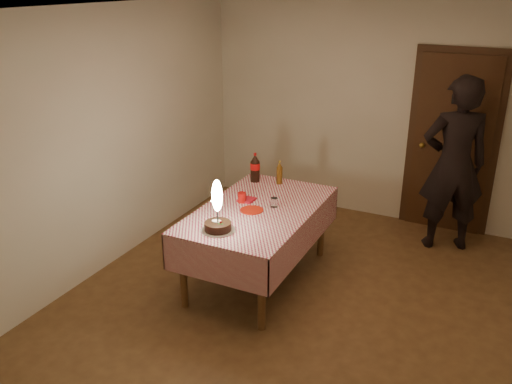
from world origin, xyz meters
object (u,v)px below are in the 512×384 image
at_px(cola_bottle, 255,168).
at_px(amber_bottle_left, 279,173).
at_px(birthday_cake, 218,216).
at_px(clear_cup, 274,202).
at_px(dining_table, 258,218).
at_px(red_cup, 242,198).
at_px(red_plate, 252,210).
at_px(photographer, 454,165).

height_order(cola_bottle, amber_bottle_left, cola_bottle).
relative_size(cola_bottle, amber_bottle_left, 1.25).
xyz_separation_m(birthday_cake, clear_cup, (0.23, 0.69, -0.09)).
relative_size(birthday_cake, amber_bottle_left, 1.85).
relative_size(dining_table, birthday_cake, 3.65).
height_order(red_cup, cola_bottle, cola_bottle).
height_order(red_plate, red_cup, red_cup).
xyz_separation_m(dining_table, red_cup, (-0.21, 0.06, 0.15)).
relative_size(red_plate, amber_bottle_left, 0.86).
relative_size(dining_table, clear_cup, 19.11).
xyz_separation_m(dining_table, red_plate, (-0.03, -0.07, 0.11)).
bearing_deg(red_plate, clear_cup, 48.95).
height_order(red_cup, amber_bottle_left, amber_bottle_left).
height_order(birthday_cake, clear_cup, birthday_cake).
xyz_separation_m(red_plate, amber_bottle_left, (-0.05, 0.77, 0.11)).
relative_size(red_plate, red_cup, 2.20).
bearing_deg(dining_table, cola_bottle, 118.54).
distance_m(red_cup, cola_bottle, 0.61).
bearing_deg(cola_bottle, red_plate, -66.19).
distance_m(red_plate, red_cup, 0.23).
bearing_deg(cola_bottle, photographer, 25.51).
height_order(red_cup, photographer, photographer).
bearing_deg(photographer, dining_table, -134.98).
bearing_deg(cola_bottle, clear_cup, -49.18).
distance_m(amber_bottle_left, photographer, 1.86).
bearing_deg(birthday_cake, amber_bottle_left, 89.19).
xyz_separation_m(red_cup, photographer, (1.76, 1.49, 0.15)).
bearing_deg(red_cup, clear_cup, 6.48).
distance_m(birthday_cake, red_cup, 0.66).
bearing_deg(photographer, birthday_cake, -127.80).
bearing_deg(birthday_cake, red_cup, 98.91).
bearing_deg(photographer, clear_cup, -134.64).
distance_m(red_plate, clear_cup, 0.24).
relative_size(dining_table, red_plate, 7.82).
distance_m(birthday_cake, red_plate, 0.53).
height_order(birthday_cake, red_plate, birthday_cake).
bearing_deg(clear_cup, cola_bottle, 130.82).
xyz_separation_m(birthday_cake, red_cup, (-0.10, 0.65, -0.09)).
xyz_separation_m(clear_cup, photographer, (1.44, 1.45, 0.15)).
relative_size(cola_bottle, photographer, 0.17).
relative_size(clear_cup, cola_bottle, 0.28).
relative_size(dining_table, cola_bottle, 5.42).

